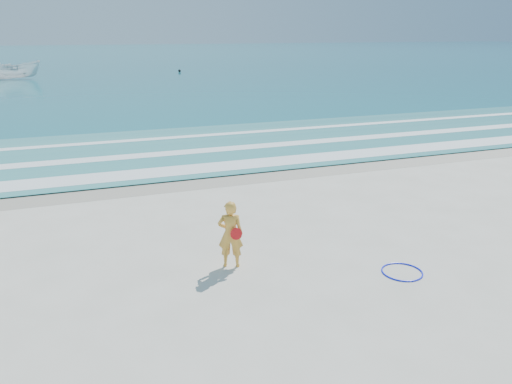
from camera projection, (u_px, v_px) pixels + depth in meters
name	position (u px, v px, depth m)	size (l,w,h in m)	color
ground	(318.00, 296.00, 10.14)	(400.00, 400.00, 0.00)	silver
wet_sand	(206.00, 179.00, 18.18)	(400.00, 2.40, 0.00)	#B2A893
ocean	(89.00, 57.00, 103.90)	(400.00, 190.00, 0.04)	#19727F
shallow	(178.00, 149.00, 22.63)	(400.00, 10.00, 0.01)	#59B7AD
foam_near	(197.00, 169.00, 19.32)	(400.00, 1.40, 0.01)	white
foam_mid	(181.00, 152.00, 21.91)	(400.00, 0.90, 0.01)	white
foam_far	(167.00, 138.00, 24.86)	(400.00, 0.60, 0.01)	white
hoop	(402.00, 272.00, 11.13)	(0.91, 0.91, 0.03)	#0E1DFF
boat	(16.00, 70.00, 54.72)	(1.93, 5.13, 1.98)	white
buoy	(179.00, 71.00, 64.49)	(0.35, 0.35, 0.35)	black
woman	(231.00, 234.00, 11.21)	(0.67, 0.56, 1.57)	gold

